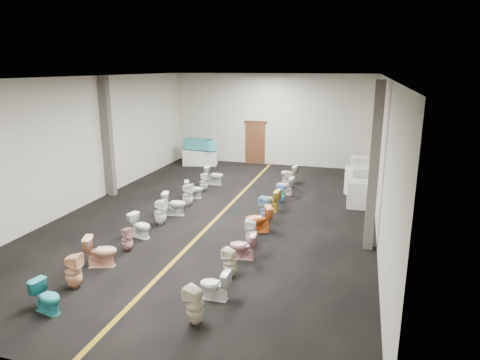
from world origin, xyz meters
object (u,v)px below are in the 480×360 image
(toilet_left_7, at_px, (187,195))
(toilet_right_4, at_px, (252,232))
(display_table, at_px, (200,157))
(toilet_left_4, at_px, (140,226))
(appliance_crate_a, at_px, (358,194))
(toilet_right_6, at_px, (266,209))
(appliance_crate_d, at_px, (360,168))
(toilet_right_3, at_px, (243,246))
(toilet_right_1, at_px, (215,285))
(toilet_right_11, at_px, (289,174))
(toilet_right_2, at_px, (230,263))
(toilet_left_0, at_px, (47,297))
(toilet_left_1, at_px, (73,271))
(toilet_left_10, at_px, (214,175))
(toilet_right_9, at_px, (285,186))
(toilet_left_5, at_px, (160,212))
(toilet_right_5, at_px, (258,219))
(toilet_left_3, at_px, (127,239))
(appliance_crate_b, at_px, (359,182))
(toilet_right_10, at_px, (290,180))
(toilet_left_2, at_px, (101,251))
(appliance_crate_c, at_px, (359,179))
(toilet_right_7, at_px, (269,200))
(toilet_right_0, at_px, (195,306))
(toilet_right_8, at_px, (281,193))
(bathtub, at_px, (200,144))
(toilet_left_8, at_px, (194,189))
(toilet_left_9, at_px, (204,182))
(toilet_left_6, at_px, (174,204))

(toilet_left_7, relative_size, toilet_right_4, 1.13)
(display_table, height_order, toilet_left_4, display_table)
(appliance_crate_a, relative_size, toilet_right_6, 1.14)
(appliance_crate_d, bearing_deg, toilet_right_3, -106.57)
(toilet_right_1, xyz_separation_m, toilet_right_11, (-0.12, 9.97, 0.04))
(toilet_right_2, distance_m, toilet_right_3, 1.02)
(toilet_left_0, distance_m, toilet_left_1, 1.00)
(toilet_left_10, bearing_deg, toilet_right_9, -105.53)
(display_table, distance_m, toilet_left_5, 8.51)
(toilet_right_5, relative_size, toilet_right_11, 1.08)
(toilet_left_3, bearing_deg, appliance_crate_b, -18.99)
(toilet_right_10, height_order, toilet_right_11, toilet_right_11)
(appliance_crate_b, height_order, appliance_crate_d, appliance_crate_b)
(appliance_crate_d, height_order, toilet_left_2, appliance_crate_d)
(toilet_left_4, xyz_separation_m, toilet_right_4, (3.23, 0.37, 0.01))
(toilet_right_9, bearing_deg, toilet_right_4, 4.06)
(appliance_crate_c, distance_m, toilet_right_7, 4.56)
(toilet_right_0, relative_size, toilet_right_8, 1.14)
(appliance_crate_a, bearing_deg, appliance_crate_d, 90.00)
(toilet_right_8, height_order, toilet_right_11, toilet_right_11)
(bathtub, bearing_deg, toilet_left_8, -62.50)
(toilet_left_0, bearing_deg, appliance_crate_a, -21.70)
(toilet_left_10, relative_size, toilet_right_7, 1.03)
(toilet_right_1, height_order, toilet_right_3, toilet_right_3)
(toilet_left_0, bearing_deg, toilet_left_5, 12.95)
(toilet_left_2, bearing_deg, appliance_crate_c, -53.68)
(appliance_crate_a, xyz_separation_m, appliance_crate_d, (0.00, 4.07, 0.03))
(appliance_crate_b, distance_m, toilet_left_10, 5.85)
(toilet_left_1, distance_m, toilet_right_5, 5.43)
(toilet_left_3, xyz_separation_m, toilet_left_9, (-0.08, 5.98, 0.03))
(toilet_right_1, bearing_deg, toilet_right_9, -179.91)
(toilet_left_2, bearing_deg, appliance_crate_d, -48.82)
(appliance_crate_b, xyz_separation_m, toilet_right_9, (-2.74, -0.58, -0.22))
(display_table, height_order, toilet_right_3, display_table)
(toilet_left_9, distance_m, toilet_right_5, 4.83)
(toilet_left_3, relative_size, toilet_left_7, 0.82)
(toilet_left_4, relative_size, toilet_right_10, 1.02)
(appliance_crate_a, relative_size, toilet_right_0, 1.20)
(toilet_left_8, height_order, toilet_right_4, toilet_right_4)
(appliance_crate_d, relative_size, toilet_left_6, 1.28)
(toilet_right_1, bearing_deg, toilet_left_4, -129.19)
(toilet_right_1, bearing_deg, toilet_right_7, -178.38)
(toilet_left_9, bearing_deg, toilet_right_8, -125.13)
(toilet_left_8, bearing_deg, toilet_right_2, -171.66)
(toilet_right_3, bearing_deg, toilet_left_3, -88.52)
(toilet_left_7, bearing_deg, toilet_right_3, -139.54)
(toilet_left_4, relative_size, toilet_left_6, 0.90)
(toilet_left_0, distance_m, toilet_right_8, 9.04)
(toilet_left_0, relative_size, toilet_right_9, 0.95)
(appliance_crate_a, relative_size, toilet_right_7, 1.22)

